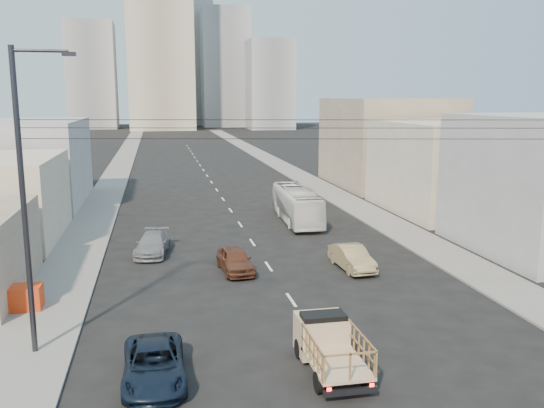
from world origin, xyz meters
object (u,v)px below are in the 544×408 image
object	(u,v)px
navy_pickup	(154,364)
sedan_tan	(352,258)
sedan_grey	(152,244)
streetlamp_left	(26,195)
flatbed_pickup	(330,342)
sedan_brown	(235,260)
crate_stack	(22,298)
city_bus	(297,205)

from	to	relation	value
navy_pickup	sedan_tan	bearing A→B (deg)	45.03
sedan_grey	streetlamp_left	world-z (taller)	streetlamp_left
sedan_tan	streetlamp_left	xyz separation A→B (m)	(-16.16, -8.48, 5.73)
sedan_tan	navy_pickup	bearing A→B (deg)	-138.27
flatbed_pickup	sedan_brown	distance (m)	13.13
crate_stack	sedan_grey	bearing A→B (deg)	56.47
streetlamp_left	sedan_grey	bearing A→B (deg)	72.50
streetlamp_left	crate_stack	xyz separation A→B (m)	(-1.61, 5.03, -5.75)
city_bus	sedan_tan	size ratio (longest dim) A/B	2.38
flatbed_pickup	sedan_brown	size ratio (longest dim) A/B	1.05
flatbed_pickup	sedan_grey	bearing A→B (deg)	110.16
streetlamp_left	navy_pickup	bearing A→B (deg)	-35.81
sedan_tan	streetlamp_left	distance (m)	19.13
sedan_brown	crate_stack	size ratio (longest dim) A/B	2.33
navy_pickup	sedan_grey	size ratio (longest dim) A/B	1.01
city_bus	sedan_brown	distance (m)	14.56
sedan_brown	crate_stack	bearing A→B (deg)	-163.46
flatbed_pickup	streetlamp_left	xyz separation A→B (m)	(-11.05, 3.66, 5.34)
navy_pickup	sedan_brown	world-z (taller)	sedan_brown
city_bus	crate_stack	world-z (taller)	city_bus
sedan_grey	sedan_brown	bearing A→B (deg)	-37.54
streetlamp_left	city_bus	bearing A→B (deg)	53.94
navy_pickup	sedan_grey	bearing A→B (deg)	89.86
navy_pickup	crate_stack	xyz separation A→B (m)	(-6.19, 8.34, 0.03)
crate_stack	city_bus	bearing A→B (deg)	44.00
sedan_tan	streetlamp_left	size ratio (longest dim) A/B	0.36
flatbed_pickup	city_bus	world-z (taller)	city_bus
navy_pickup	city_bus	world-z (taller)	city_bus
crate_stack	flatbed_pickup	bearing A→B (deg)	-34.48
city_bus	sedan_grey	bearing A→B (deg)	-143.65
navy_pickup	sedan_tan	size ratio (longest dim) A/B	1.11
sedan_grey	crate_stack	world-z (taller)	sedan_grey
sedan_grey	crate_stack	distance (m)	11.02
navy_pickup	sedan_brown	size ratio (longest dim) A/B	1.14
sedan_tan	crate_stack	world-z (taller)	sedan_tan
sedan_tan	sedan_grey	world-z (taller)	sedan_tan
flatbed_pickup	sedan_grey	size ratio (longest dim) A/B	0.93
sedan_tan	flatbed_pickup	bearing A→B (deg)	-116.65
city_bus	sedan_brown	xyz separation A→B (m)	(-6.88, -12.82, -0.71)
city_bus	crate_stack	xyz separation A→B (m)	(-17.74, -17.13, -0.74)
flatbed_pickup	sedan_tan	size ratio (longest dim) A/B	1.02
streetlamp_left	sedan_brown	bearing A→B (deg)	45.25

